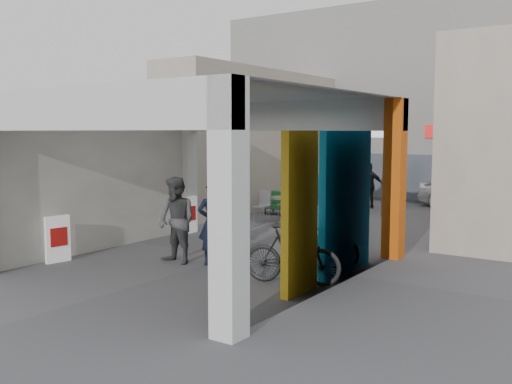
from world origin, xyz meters
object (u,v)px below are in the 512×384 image
Objects in this scene: border_collie at (237,246)px; man_with_dog at (213,223)px; man_elderly at (314,215)px; man_crates at (369,185)px; cafe_set at (285,211)px; white_van at (469,192)px; bicycle_rear at (292,255)px; produce_stand at (281,206)px; man_back_turned at (177,220)px; bicycle_front at (329,240)px.

man_with_dog is (0.02, -0.86, 0.63)m from border_collie.
man_elderly reaches higher than man_with_dog.
man_elderly is 8.58m from man_crates.
border_collie is at bearing -144.68° from man_elderly.
white_van reaches higher than cafe_set.
bicycle_rear is at bearing -57.46° from cafe_set.
man_elderly is (4.02, -5.08, 0.62)m from produce_stand.
man_back_turned is 1.01× the size of bicycle_front.
bicycle_rear is (0.83, -2.33, -0.38)m from man_elderly.
cafe_set is at bearing 101.07° from border_collie.
white_van is at bearing 82.85° from man_back_turned.
man_with_dog is 0.96× the size of man_elderly.
man_elderly is (1.33, 1.93, 0.04)m from man_with_dog.
cafe_set is 0.87× the size of man_back_turned.
bicycle_rear is (2.87, -0.06, -0.38)m from man_back_turned.
bicycle_front is at bearing -51.02° from produce_stand.
border_collie is 0.34× the size of man_elderly.
bicycle_front is 2.01m from bicycle_rear.
man_elderly is at bearing -163.66° from man_with_dog.
border_collie is 0.17× the size of white_van.
bicycle_rear is (2.19, -1.26, 0.30)m from border_collie.
bicycle_front is 0.51× the size of white_van.
cafe_set is 7.35m from bicycle_rear.
white_van reaches higher than bicycle_front.
man_with_dog reaches higher than cafe_set.
man_elderly is 1.02× the size of bicycle_rear.
man_crates is 3.57m from white_van.
man_crates is 0.92× the size of bicycle_rear.
man_back_turned is 0.51× the size of white_van.
border_collie is 0.35× the size of bicycle_rear.
man_back_turned is at bearing 148.21° from bicycle_front.
man_back_turned is (1.08, -6.14, 0.58)m from cafe_set.
bicycle_rear is (4.85, -7.41, 0.24)m from produce_stand.
produce_stand is 0.65× the size of bicycle_rear.
border_collie is 0.38× the size of man_crates.
border_collie is (1.77, -4.94, -0.10)m from cafe_set.
man_elderly reaches higher than cafe_set.
man_elderly reaches higher than bicycle_front.
produce_stand is at bearing 17.99° from bicycle_rear.
man_elderly is at bearing -52.88° from produce_stand.
man_crates is (-0.19, 10.56, -0.09)m from man_back_turned.
man_crates reaches higher than white_van.
man_elderly reaches higher than produce_stand.
man_back_turned is at bearing 73.69° from bicycle_rear.
man_with_dog is at bearing 151.54° from bicycle_front.
man_back_turned is 2.89m from bicycle_rear.
bicycle_rear is (3.06, -10.61, -0.29)m from man_crates.
man_with_dog reaches higher than produce_stand.
man_with_dog is 1.06× the size of man_crates.
man_elderly is 0.79m from bicycle_front.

